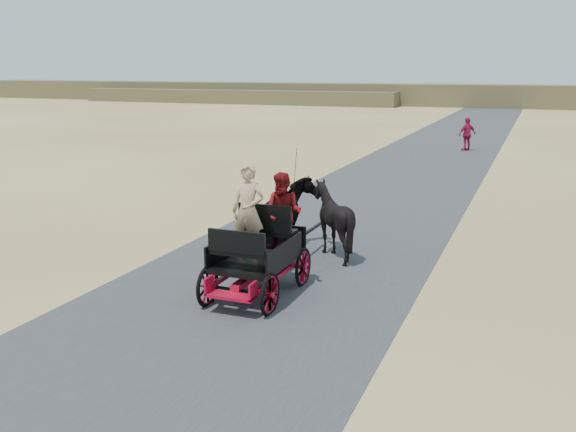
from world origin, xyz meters
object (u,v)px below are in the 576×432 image
(carriage, at_px, (257,276))
(horse_left, at_px, (288,216))
(pedestrian, at_px, (467,134))
(horse_right, at_px, (333,220))

(carriage, distance_m, horse_left, 3.09)
(horse_left, relative_size, pedestrian, 1.16)
(horse_right, relative_size, pedestrian, 0.98)
(carriage, relative_size, horse_right, 1.41)
(carriage, height_order, horse_right, horse_right)
(carriage, height_order, horse_left, horse_left)
(horse_left, height_order, pedestrian, pedestrian)
(horse_left, height_order, horse_right, horse_right)
(pedestrian, bearing_deg, horse_right, 43.22)
(carriage, bearing_deg, pedestrian, 86.96)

